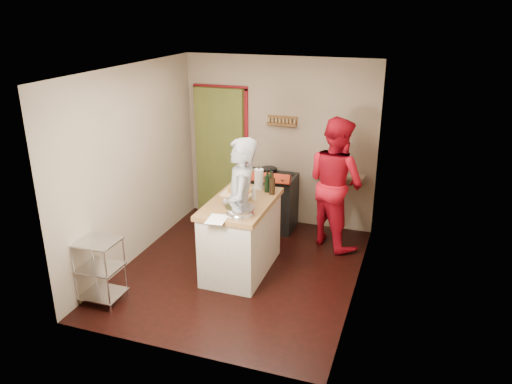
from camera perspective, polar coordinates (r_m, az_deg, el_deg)
floor at (r=6.68m, az=-1.83°, el=-8.91°), size 3.50×3.50×0.00m
back_wall at (r=8.00m, az=-1.73°, el=4.97°), size 3.00×0.44×2.60m
left_wall at (r=6.80m, az=-13.89°, el=2.97°), size 0.04×3.50×2.60m
right_wall at (r=5.81m, az=12.00°, el=0.09°), size 0.04×3.50×2.60m
ceiling at (r=5.85m, az=-2.13°, el=13.90°), size 3.00×3.50×0.02m
stove at (r=7.69m, az=2.20°, el=-1.07°), size 0.60×0.63×1.00m
wire_shelving at (r=6.11m, az=-17.42°, el=-8.29°), size 0.48×0.40×0.80m
island at (r=6.47m, az=-1.69°, el=-4.87°), size 0.76×1.43×1.28m
person_stripe at (r=6.22m, az=-1.79°, el=-1.94°), size 0.63×0.77×1.82m
person_red at (r=7.12m, az=9.09°, el=1.07°), size 1.16×1.12×1.88m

